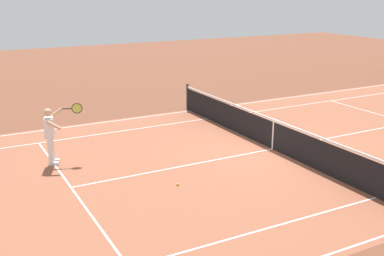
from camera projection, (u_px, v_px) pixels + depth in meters
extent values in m
plane|color=brown|center=(273.00, 149.00, 15.07)|extent=(60.00, 60.00, 0.00)
cube|color=#935138|center=(273.00, 149.00, 15.07)|extent=(24.20, 11.40, 0.00)
cube|color=white|center=(191.00, 111.00, 19.71)|extent=(23.80, 0.05, 0.01)
cube|color=white|center=(208.00, 119.00, 18.54)|extent=(23.80, 0.05, 0.01)
cube|color=white|center=(376.00, 197.00, 11.59)|extent=(23.80, 0.05, 0.01)
cube|color=white|center=(71.00, 187.00, 12.17)|extent=(0.05, 8.22, 0.01)
cube|color=white|center=(273.00, 149.00, 15.06)|extent=(12.80, 0.05, 0.01)
cylinder|color=#2D2D33|center=(187.00, 97.00, 19.82)|extent=(0.10, 0.10, 1.08)
cube|color=black|center=(273.00, 136.00, 14.94)|extent=(0.02, 11.60, 0.88)
cube|color=white|center=(274.00, 120.00, 14.80)|extent=(0.04, 11.60, 0.06)
cube|color=white|center=(273.00, 136.00, 14.94)|extent=(0.04, 0.06, 0.88)
cylinder|color=white|center=(50.00, 150.00, 13.57)|extent=(0.15, 0.15, 0.74)
cube|color=white|center=(54.00, 164.00, 13.70)|extent=(0.30, 0.19, 0.09)
cylinder|color=white|center=(51.00, 148.00, 13.80)|extent=(0.15, 0.15, 0.74)
cube|color=white|center=(55.00, 161.00, 13.92)|extent=(0.30, 0.19, 0.09)
cube|color=white|center=(49.00, 127.00, 13.50)|extent=(0.35, 0.44, 0.56)
sphere|color=#DBAA84|center=(48.00, 113.00, 13.38)|extent=(0.23, 0.23, 0.23)
cylinder|color=#DBAA84|center=(54.00, 125.00, 13.23)|extent=(0.38, 0.32, 0.26)
cylinder|color=#DBAA84|center=(56.00, 113.00, 13.70)|extent=(0.42, 0.09, 0.30)
cylinder|color=#232326|center=(67.00, 109.00, 13.77)|extent=(0.28, 0.12, 0.04)
torus|color=#232326|center=(77.00, 108.00, 13.82)|extent=(0.31, 0.12, 0.31)
cylinder|color=#C6D84C|center=(77.00, 108.00, 13.82)|extent=(0.26, 0.09, 0.27)
sphere|color=#CCE01E|center=(178.00, 184.00, 12.28)|extent=(0.07, 0.07, 0.07)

